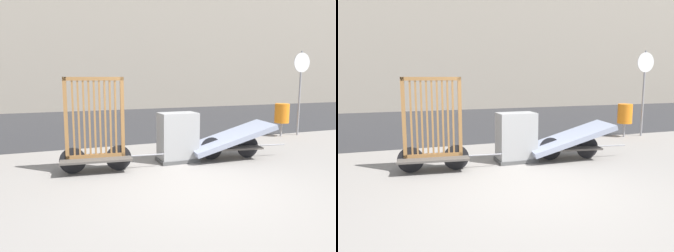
{
  "view_description": "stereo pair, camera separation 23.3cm",
  "coord_description": "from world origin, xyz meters",
  "views": [
    {
      "loc": [
        -2.42,
        -4.76,
        1.87
      ],
      "look_at": [
        0.0,
        1.65,
        0.84
      ],
      "focal_mm": 35.0,
      "sensor_mm": 36.0,
      "label": 1
    },
    {
      "loc": [
        -2.2,
        -4.84,
        1.87
      ],
      "look_at": [
        0.0,
        1.65,
        0.84
      ],
      "focal_mm": 35.0,
      "sensor_mm": 36.0,
      "label": 2
    }
  ],
  "objects": [
    {
      "name": "trash_bin",
      "position": [
        4.58,
        3.59,
        0.73
      ],
      "size": [
        0.45,
        0.45,
        1.04
      ],
      "color": "gray",
      "rests_on": "ground_plane"
    },
    {
      "name": "ground_plane",
      "position": [
        0.0,
        0.0,
        0.0
      ],
      "size": [
        60.0,
        60.0,
        0.0
      ],
      "primitive_type": "plane",
      "color": "gray"
    },
    {
      "name": "bike_cart_with_mattress",
      "position": [
        1.53,
        1.65,
        0.45
      ],
      "size": [
        2.36,
        1.26,
        0.84
      ],
      "rotation": [
        0.0,
        0.0,
        -0.16
      ],
      "color": "#4C4742",
      "rests_on": "ground_plane"
    },
    {
      "name": "bike_cart_with_bedframe",
      "position": [
        -1.52,
        1.65,
        0.66
      ],
      "size": [
        2.09,
        0.78,
        1.87
      ],
      "rotation": [
        0.0,
        0.0,
        -0.1
      ],
      "color": "#4C4742",
      "rests_on": "ground_plane"
    },
    {
      "name": "road_strip",
      "position": [
        0.0,
        8.85,
        0.0
      ],
      "size": [
        56.0,
        9.82,
        0.01
      ],
      "color": "#2D2D30",
      "rests_on": "ground_plane"
    },
    {
      "name": "utility_cabinet",
      "position": [
        0.3,
        1.84,
        0.51
      ],
      "size": [
        0.89,
        0.57,
        1.09
      ],
      "color": "#4C4C4C",
      "rests_on": "ground_plane"
    },
    {
      "name": "sign_post",
      "position": [
        5.24,
        3.58,
        1.77
      ],
      "size": [
        0.61,
        0.06,
        2.68
      ],
      "color": "gray",
      "rests_on": "ground_plane"
    },
    {
      "name": "building_facade",
      "position": [
        0.0,
        15.76,
        6.36
      ],
      "size": [
        48.0,
        4.0,
        12.72
      ],
      "color": "#9E9384",
      "rests_on": "ground_plane"
    }
  ]
}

